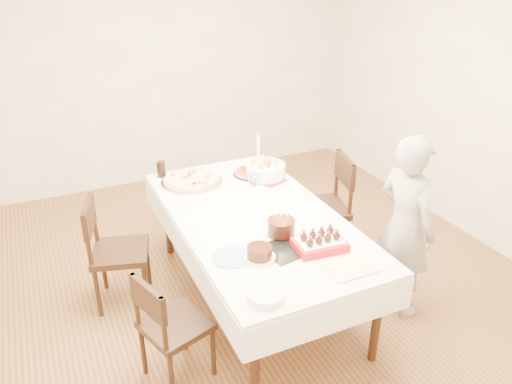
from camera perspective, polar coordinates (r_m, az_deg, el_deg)
name	(u,v)px	position (r m, az deg, el deg)	size (l,w,h in m)	color
floor	(258,288)	(4.20, 0.23, -10.91)	(5.00, 5.00, 0.00)	brown
wall_back	(164,66)	(5.84, -10.48, 14.02)	(4.50, 0.04, 2.70)	#EEE5C8
wall_right	(490,98)	(4.91, 25.18, 9.74)	(0.04, 5.00, 2.70)	#EEE5C8
dining_table	(256,258)	(3.89, 0.00, -7.57)	(1.14, 2.14, 0.75)	silver
chair_right_savory	(320,208)	(4.41, 7.32, -1.87)	(0.49, 0.49, 0.95)	black
chair_left_savory	(120,252)	(3.97, -15.25, -6.65)	(0.45, 0.45, 0.89)	black
chair_left_dessert	(176,325)	(3.28, -9.16, -14.82)	(0.41, 0.41, 0.81)	black
person	(405,226)	(3.80, 16.67, -3.79)	(0.51, 0.34, 1.41)	#A49F9A
pizza_white	(192,180)	(4.24, -7.37, 1.38)	(0.52, 0.52, 0.04)	beige
pizza_pepperoni	(249,172)	(4.35, -0.75, 2.25)	(0.28, 0.28, 0.04)	red
red_placemat	(270,181)	(4.25, 1.57, 1.30)	(0.23, 0.23, 0.01)	#B21E1E
pasta_bowl	(265,170)	(4.29, 1.09, 2.49)	(0.34, 0.34, 0.11)	white
taper_candle	(258,158)	(4.16, 0.27, 3.93)	(0.09, 0.09, 0.42)	white
shaker_pair	(254,180)	(4.13, -0.25, 1.34)	(0.09, 0.09, 0.10)	white
cola_glass	(161,169)	(4.37, -10.77, 2.59)	(0.07, 0.07, 0.14)	black
layer_cake	(260,253)	(3.19, 0.41, -6.95)	(0.21, 0.21, 0.09)	#36170D
cake_board	(285,250)	(3.30, 3.33, -6.62)	(0.28, 0.28, 0.01)	black
birthday_cake	(281,223)	(3.41, 2.90, -3.51)	(0.19, 0.19, 0.17)	#32180D
strawberry_box	(320,243)	(3.31, 7.30, -5.83)	(0.33, 0.22, 0.08)	#A41214
box_lid	(351,269)	(3.17, 10.76, -8.64)	(0.31, 0.21, 0.03)	beige
plate_stack	(266,295)	(2.87, 1.12, -11.71)	(0.22, 0.22, 0.05)	white
china_plate	(231,257)	(3.21, -2.91, -7.48)	(0.25, 0.25, 0.01)	white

